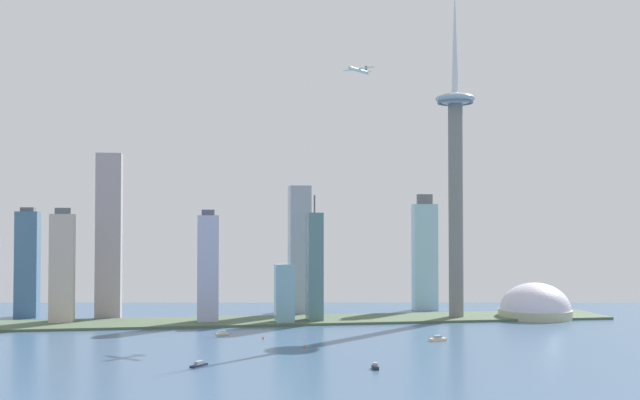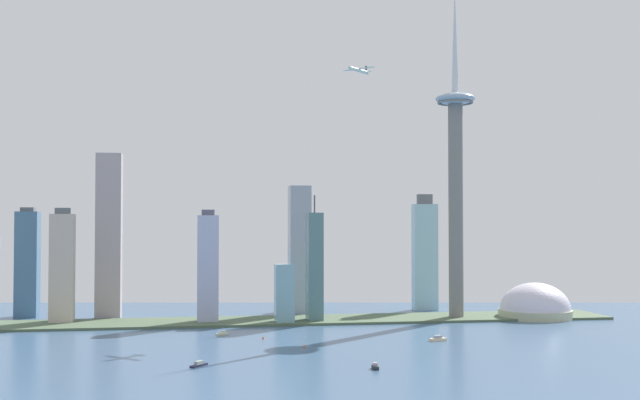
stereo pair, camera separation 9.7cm
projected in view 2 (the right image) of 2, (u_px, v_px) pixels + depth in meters
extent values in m
cube|color=#4B5F45|center=(278.00, 321.00, 801.36)|extent=(685.58, 75.38, 2.46)
cylinder|color=slate|center=(456.00, 208.00, 828.66)|extent=(15.10, 15.10, 228.74)
ellipsoid|color=#93AABE|center=(455.00, 99.00, 832.19)|extent=(41.16, 41.16, 11.82)
torus|color=slate|center=(455.00, 103.00, 832.06)|extent=(37.35, 37.35, 2.36)
cone|color=silver|center=(455.00, 37.00, 834.18)|extent=(7.55, 7.55, 117.75)
cylinder|color=#B4B891|center=(535.00, 314.00, 832.11)|extent=(76.12, 76.12, 9.00)
ellipsoid|color=silver|center=(535.00, 310.00, 832.25)|extent=(72.32, 72.32, 56.10)
cube|color=slate|center=(315.00, 267.00, 799.77)|extent=(14.99, 22.26, 109.42)
cylinder|color=#4C4C51|center=(315.00, 204.00, 801.72)|extent=(1.60, 1.60, 17.67)
cube|color=#7CACB6|center=(284.00, 294.00, 783.94)|extent=(18.34, 19.74, 58.62)
cube|color=#446A8A|center=(27.00, 264.00, 844.81)|extent=(22.77, 24.54, 111.36)
cube|color=#5A5D60|center=(28.00, 210.00, 846.59)|extent=(13.66, 14.72, 4.42)
cube|color=#98C2CC|center=(425.00, 257.00, 914.59)|extent=(27.38, 14.99, 121.04)
cube|color=slate|center=(425.00, 199.00, 916.63)|extent=(16.43, 8.99, 11.31)
cube|color=#B0B4D3|center=(208.00, 269.00, 788.98)|extent=(20.77, 16.10, 106.77)
cube|color=#5B576A|center=(208.00, 212.00, 790.71)|extent=(12.46, 9.66, 5.59)
cube|color=#939BA9|center=(300.00, 250.00, 866.37)|extent=(22.69, 24.18, 139.57)
cube|color=slate|center=(309.00, 287.00, 909.68)|extent=(23.67, 25.21, 52.92)
cube|color=#A8999A|center=(109.00, 236.00, 830.66)|extent=(25.72, 24.43, 171.51)
cube|color=#C3B2A2|center=(62.00, 269.00, 783.58)|extent=(22.80, 17.79, 107.98)
cube|color=slate|center=(63.00, 211.00, 785.34)|extent=(13.68, 10.68, 6.03)
cube|color=beige|center=(223.00, 334.00, 707.32)|extent=(12.59, 8.12, 1.35)
cube|color=silver|center=(223.00, 332.00, 707.37)|extent=(5.90, 4.38, 2.01)
cylinder|color=silver|center=(223.00, 329.00, 707.45)|extent=(0.24, 0.24, 3.15)
cube|color=#1F252B|center=(375.00, 367.00, 539.48)|extent=(4.37, 10.50, 2.24)
cube|color=#A4939C|center=(375.00, 364.00, 539.55)|extent=(2.86, 4.69, 2.09)
cylinder|color=silver|center=(375.00, 358.00, 539.69)|extent=(0.24, 0.24, 6.76)
cube|color=beige|center=(438.00, 340.00, 669.87)|extent=(15.32, 9.12, 2.28)
cube|color=#969EA3|center=(438.00, 337.00, 669.94)|extent=(7.11, 5.44, 2.44)
cube|color=#212238|center=(199.00, 365.00, 549.83)|extent=(12.78, 14.74, 1.39)
cube|color=#90A09C|center=(199.00, 363.00, 549.89)|extent=(6.48, 7.15, 2.33)
cylinder|color=silver|center=(199.00, 356.00, 550.03)|extent=(0.24, 0.24, 6.70)
cone|color=#E54C19|center=(263.00, 338.00, 681.04)|extent=(1.94, 1.94, 2.43)
cone|color=#E54C19|center=(304.00, 346.00, 634.89)|extent=(1.57, 1.57, 2.76)
cylinder|color=silver|center=(359.00, 70.00, 823.73)|extent=(26.23, 26.01, 3.69)
sphere|color=silver|center=(350.00, 68.00, 810.26)|extent=(3.69, 3.69, 3.69)
cube|color=silver|center=(359.00, 69.00, 823.78)|extent=(28.66, 28.90, 0.50)
cube|color=silver|center=(366.00, 72.00, 835.06)|extent=(10.97, 11.05, 0.40)
cube|color=#2D333D|center=(366.00, 68.00, 835.18)|extent=(2.24, 2.23, 5.00)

